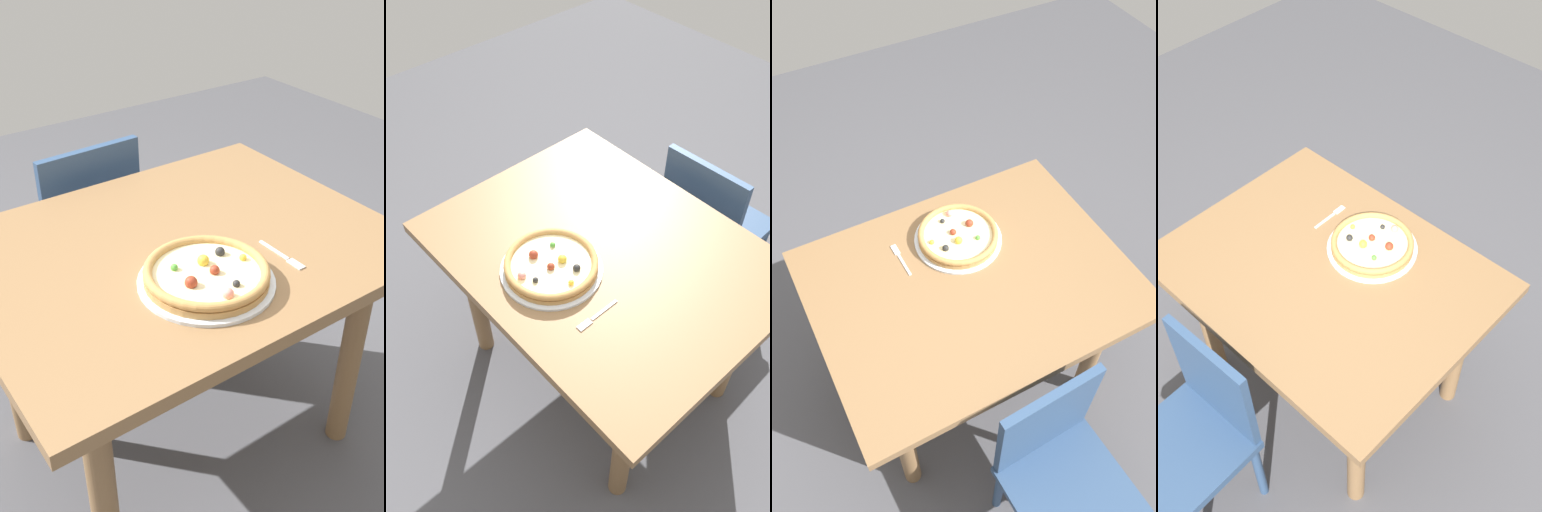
# 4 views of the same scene
# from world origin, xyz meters

# --- Properties ---
(ground_plane) EXTENTS (6.00, 6.00, 0.00)m
(ground_plane) POSITION_xyz_m (0.00, 0.00, 0.00)
(ground_plane) COLOR #4C4C51
(dining_table) EXTENTS (1.18, 0.91, 0.78)m
(dining_table) POSITION_xyz_m (0.00, 0.00, 0.66)
(dining_table) COLOR olive
(dining_table) RESTS_ON ground
(chair_near) EXTENTS (0.42, 0.42, 0.86)m
(chair_near) POSITION_xyz_m (-0.00, -0.67, 0.47)
(chair_near) COLOR navy
(chair_near) RESTS_ON ground
(plate) EXTENTS (0.35, 0.35, 0.01)m
(plate) POSITION_xyz_m (0.05, 0.19, 0.78)
(plate) COLOR silver
(plate) RESTS_ON dining_table
(pizza) EXTENTS (0.32, 0.32, 0.05)m
(pizza) POSITION_xyz_m (0.05, 0.19, 0.81)
(pizza) COLOR #B78447
(pizza) RESTS_ON plate
(fork) EXTENTS (0.02, 0.17, 0.00)m
(fork) POSITION_xyz_m (-0.19, 0.22, 0.78)
(fork) COLOR silver
(fork) RESTS_ON dining_table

